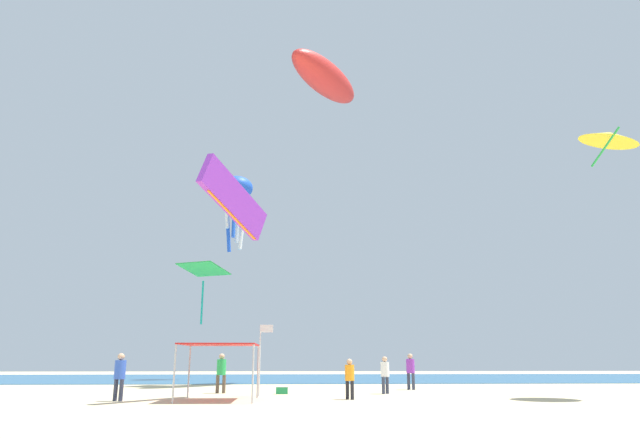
{
  "coord_description": "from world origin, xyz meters",
  "views": [
    {
      "loc": [
        -2.25,
        -20.05,
        1.66
      ],
      "look_at": [
        -0.61,
        13.78,
        10.18
      ],
      "focal_mm": 31.05,
      "sensor_mm": 36.0,
      "label": 1
    }
  ],
  "objects_px": {
    "person_near_tent": "(120,373)",
    "kite_diamond_green": "(204,272)",
    "kite_parafoil_purple": "(234,200)",
    "canopy_tent": "(220,346)",
    "person_leftmost": "(350,375)",
    "kite_octopus_blue": "(237,192)",
    "person_rightmost": "(410,368)",
    "banner_flag": "(262,352)",
    "cooler_box": "(282,390)",
    "person_far_shore": "(385,372)",
    "person_central": "(221,370)",
    "kite_inflatable_red": "(325,77)",
    "kite_delta_yellow": "(609,137)"
  },
  "relations": [
    {
      "from": "person_near_tent",
      "to": "kite_diamond_green",
      "type": "height_order",
      "value": "kite_diamond_green"
    },
    {
      "from": "kite_parafoil_purple",
      "to": "kite_diamond_green",
      "type": "height_order",
      "value": "kite_parafoil_purple"
    },
    {
      "from": "canopy_tent",
      "to": "person_leftmost",
      "type": "relative_size",
      "value": 1.93
    },
    {
      "from": "kite_parafoil_purple",
      "to": "kite_octopus_blue",
      "type": "relative_size",
      "value": 0.69
    },
    {
      "from": "person_rightmost",
      "to": "kite_diamond_green",
      "type": "bearing_deg",
      "value": 32.01
    },
    {
      "from": "kite_octopus_blue",
      "to": "person_near_tent",
      "type": "bearing_deg",
      "value": -121.92
    },
    {
      "from": "banner_flag",
      "to": "cooler_box",
      "type": "relative_size",
      "value": 5.55
    },
    {
      "from": "cooler_box",
      "to": "kite_parafoil_purple",
      "type": "xyz_separation_m",
      "value": [
        -2.23,
        -3.64,
        8.41
      ]
    },
    {
      "from": "canopy_tent",
      "to": "person_far_shore",
      "type": "xyz_separation_m",
      "value": [
        7.49,
        4.0,
        -1.11
      ]
    },
    {
      "from": "canopy_tent",
      "to": "person_far_shore",
      "type": "height_order",
      "value": "canopy_tent"
    },
    {
      "from": "canopy_tent",
      "to": "banner_flag",
      "type": "bearing_deg",
      "value": 58.23
    },
    {
      "from": "person_far_shore",
      "to": "canopy_tent",
      "type": "bearing_deg",
      "value": 163.92
    },
    {
      "from": "kite_parafoil_purple",
      "to": "person_central",
      "type": "bearing_deg",
      "value": 38.71
    },
    {
      "from": "banner_flag",
      "to": "kite_inflatable_red",
      "type": "bearing_deg",
      "value": 72.01
    },
    {
      "from": "person_near_tent",
      "to": "kite_parafoil_purple",
      "type": "distance_m",
      "value": 8.64
    },
    {
      "from": "banner_flag",
      "to": "person_rightmost",
      "type": "bearing_deg",
      "value": 32.3
    },
    {
      "from": "cooler_box",
      "to": "person_rightmost",
      "type": "bearing_deg",
      "value": 25.81
    },
    {
      "from": "person_far_shore",
      "to": "cooler_box",
      "type": "height_order",
      "value": "person_far_shore"
    },
    {
      "from": "cooler_box",
      "to": "kite_parafoil_purple",
      "type": "distance_m",
      "value": 9.43
    },
    {
      "from": "person_rightmost",
      "to": "canopy_tent",
      "type": "bearing_deg",
      "value": 91.88
    },
    {
      "from": "kite_inflatable_red",
      "to": "person_rightmost",
      "type": "bearing_deg",
      "value": -110.23
    },
    {
      "from": "person_rightmost",
      "to": "banner_flag",
      "type": "xyz_separation_m",
      "value": [
        -7.91,
        -5.0,
        0.82
      ]
    },
    {
      "from": "person_far_shore",
      "to": "kite_parafoil_purple",
      "type": "height_order",
      "value": "kite_parafoil_purple"
    },
    {
      "from": "person_central",
      "to": "kite_diamond_green",
      "type": "xyz_separation_m",
      "value": [
        -2.32,
        7.45,
        5.99
      ]
    },
    {
      "from": "kite_delta_yellow",
      "to": "cooler_box",
      "type": "bearing_deg",
      "value": 118.33
    },
    {
      "from": "kite_inflatable_red",
      "to": "kite_diamond_green",
      "type": "relative_size",
      "value": 2.11
    },
    {
      "from": "kite_octopus_blue",
      "to": "kite_delta_yellow",
      "type": "bearing_deg",
      "value": -74.9
    },
    {
      "from": "person_far_shore",
      "to": "banner_flag",
      "type": "height_order",
      "value": "banner_flag"
    },
    {
      "from": "canopy_tent",
      "to": "cooler_box",
      "type": "height_order",
      "value": "canopy_tent"
    },
    {
      "from": "banner_flag",
      "to": "person_far_shore",
      "type": "bearing_deg",
      "value": 13.81
    },
    {
      "from": "banner_flag",
      "to": "kite_delta_yellow",
      "type": "distance_m",
      "value": 19.33
    },
    {
      "from": "person_near_tent",
      "to": "kite_diamond_green",
      "type": "bearing_deg",
      "value": 118.57
    },
    {
      "from": "person_near_tent",
      "to": "kite_delta_yellow",
      "type": "xyz_separation_m",
      "value": [
        21.95,
        0.42,
        10.82
      ]
    },
    {
      "from": "cooler_box",
      "to": "kite_delta_yellow",
      "type": "xyz_separation_m",
      "value": [
        15.47,
        -3.85,
        11.74
      ]
    },
    {
      "from": "person_leftmost",
      "to": "kite_inflatable_red",
      "type": "xyz_separation_m",
      "value": [
        -0.24,
        13.23,
        20.95
      ]
    },
    {
      "from": "person_near_tent",
      "to": "person_leftmost",
      "type": "bearing_deg",
      "value": 36.44
    },
    {
      "from": "person_near_tent",
      "to": "kite_parafoil_purple",
      "type": "xyz_separation_m",
      "value": [
        4.25,
        0.63,
        7.49
      ]
    },
    {
      "from": "banner_flag",
      "to": "kite_diamond_green",
      "type": "height_order",
      "value": "kite_diamond_green"
    },
    {
      "from": "kite_delta_yellow",
      "to": "person_rightmost",
      "type": "bearing_deg",
      "value": 91.94
    },
    {
      "from": "person_rightmost",
      "to": "kite_diamond_green",
      "type": "relative_size",
      "value": 0.5
    },
    {
      "from": "kite_delta_yellow",
      "to": "kite_diamond_green",
      "type": "bearing_deg",
      "value": 102.26
    },
    {
      "from": "person_far_shore",
      "to": "banner_flag",
      "type": "bearing_deg",
      "value": 149.61
    },
    {
      "from": "person_far_shore",
      "to": "kite_inflatable_red",
      "type": "bearing_deg",
      "value": 59.47
    },
    {
      "from": "person_leftmost",
      "to": "kite_parafoil_purple",
      "type": "relative_size",
      "value": 0.37
    },
    {
      "from": "person_leftmost",
      "to": "kite_octopus_blue",
      "type": "height_order",
      "value": "kite_octopus_blue"
    },
    {
      "from": "person_leftmost",
      "to": "person_far_shore",
      "type": "relative_size",
      "value": 0.94
    },
    {
      "from": "kite_inflatable_red",
      "to": "kite_octopus_blue",
      "type": "xyz_separation_m",
      "value": [
        -7.16,
        8.9,
        -6.26
      ]
    },
    {
      "from": "person_near_tent",
      "to": "person_leftmost",
      "type": "distance_m",
      "value": 9.37
    },
    {
      "from": "banner_flag",
      "to": "cooler_box",
      "type": "distance_m",
      "value": 2.57
    },
    {
      "from": "person_far_shore",
      "to": "person_leftmost",
      "type": "bearing_deg",
      "value": -163.97
    }
  ]
}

